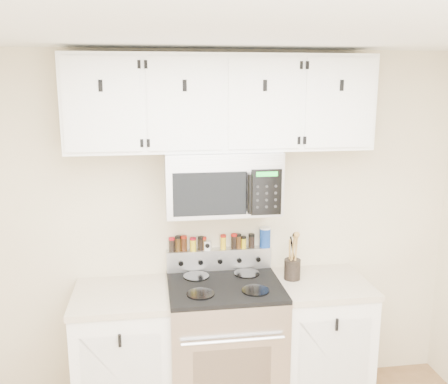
# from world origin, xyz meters

# --- Properties ---
(back_wall) EXTENTS (3.50, 0.01, 2.50)m
(back_wall) POSITION_xyz_m (0.00, 1.75, 1.25)
(back_wall) COLOR #BEAE8E
(back_wall) RESTS_ON floor
(ceiling) EXTENTS (3.50, 3.50, 0.01)m
(ceiling) POSITION_xyz_m (0.00, 0.00, 2.50)
(ceiling) COLOR white
(ceiling) RESTS_ON back_wall
(range) EXTENTS (0.76, 0.65, 1.10)m
(range) POSITION_xyz_m (0.00, 1.43, 0.49)
(range) COLOR #B7B7BA
(range) RESTS_ON floor
(base_cabinet_left) EXTENTS (0.64, 0.62, 0.92)m
(base_cabinet_left) POSITION_xyz_m (-0.69, 1.45, 0.46)
(base_cabinet_left) COLOR white
(base_cabinet_left) RESTS_ON floor
(base_cabinet_right) EXTENTS (0.64, 0.62, 0.92)m
(base_cabinet_right) POSITION_xyz_m (0.69, 1.45, 0.46)
(base_cabinet_right) COLOR white
(base_cabinet_right) RESTS_ON floor
(microwave) EXTENTS (0.76, 0.44, 0.42)m
(microwave) POSITION_xyz_m (0.00, 1.55, 1.63)
(microwave) COLOR #9E9EA3
(microwave) RESTS_ON back_wall
(upper_cabinets) EXTENTS (2.00, 0.35, 0.62)m
(upper_cabinets) POSITION_xyz_m (-0.00, 1.58, 2.15)
(upper_cabinets) COLOR white
(upper_cabinets) RESTS_ON back_wall
(utensil_crock) EXTENTS (0.12, 0.12, 0.34)m
(utensil_crock) POSITION_xyz_m (0.49, 1.51, 1.00)
(utensil_crock) COLOR black
(utensil_crock) RESTS_ON base_cabinet_right
(kitchen_timer) EXTENTS (0.07, 0.06, 0.07)m
(kitchen_timer) POSITION_xyz_m (-0.09, 1.71, 1.13)
(kitchen_timer) COLOR silver
(kitchen_timer) RESTS_ON range
(salt_canister) EXTENTS (0.08, 0.08, 0.15)m
(salt_canister) POSITION_xyz_m (0.34, 1.71, 1.17)
(salt_canister) COLOR navy
(salt_canister) RESTS_ON range
(spice_jar_0) EXTENTS (0.04, 0.04, 0.10)m
(spice_jar_0) POSITION_xyz_m (-0.34, 1.71, 1.15)
(spice_jar_0) COLOR black
(spice_jar_0) RESTS_ON range
(spice_jar_1) EXTENTS (0.04, 0.04, 0.11)m
(spice_jar_1) POSITION_xyz_m (-0.29, 1.71, 1.16)
(spice_jar_1) COLOR #3B250E
(spice_jar_1) RESTS_ON range
(spice_jar_2) EXTENTS (0.05, 0.05, 0.11)m
(spice_jar_2) POSITION_xyz_m (-0.25, 1.71, 1.16)
(spice_jar_2) COLOR #391D0D
(spice_jar_2) RESTS_ON range
(spice_jar_3) EXTENTS (0.05, 0.05, 0.10)m
(spice_jar_3) POSITION_xyz_m (-0.19, 1.71, 1.15)
(spice_jar_3) COLOR yellow
(spice_jar_3) RESTS_ON range
(spice_jar_4) EXTENTS (0.04, 0.04, 0.10)m
(spice_jar_4) POSITION_xyz_m (-0.13, 1.71, 1.15)
(spice_jar_4) COLOR black
(spice_jar_4) RESTS_ON range
(spice_jar_5) EXTENTS (0.04, 0.04, 0.10)m
(spice_jar_5) POSITION_xyz_m (-0.11, 1.71, 1.15)
(spice_jar_5) COLOR #462D11
(spice_jar_5) RESTS_ON range
(spice_jar_6) EXTENTS (0.04, 0.04, 0.11)m
(spice_jar_6) POSITION_xyz_m (0.03, 1.71, 1.15)
(spice_jar_6) COLOR gold
(spice_jar_6) RESTS_ON range
(spice_jar_7) EXTENTS (0.05, 0.05, 0.11)m
(spice_jar_7) POSITION_xyz_m (0.11, 1.71, 1.16)
(spice_jar_7) COLOR black
(spice_jar_7) RESTS_ON range
(spice_jar_8) EXTENTS (0.04, 0.04, 0.11)m
(spice_jar_8) POSITION_xyz_m (0.14, 1.71, 1.15)
(spice_jar_8) COLOR #432710
(spice_jar_8) RESTS_ON range
(spice_jar_9) EXTENTS (0.04, 0.04, 0.09)m
(spice_jar_9) POSITION_xyz_m (0.18, 1.71, 1.14)
(spice_jar_9) COLOR gold
(spice_jar_9) RESTS_ON range
(spice_jar_10) EXTENTS (0.05, 0.05, 0.10)m
(spice_jar_10) POSITION_xyz_m (0.24, 1.71, 1.15)
(spice_jar_10) COLOR black
(spice_jar_10) RESTS_ON range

